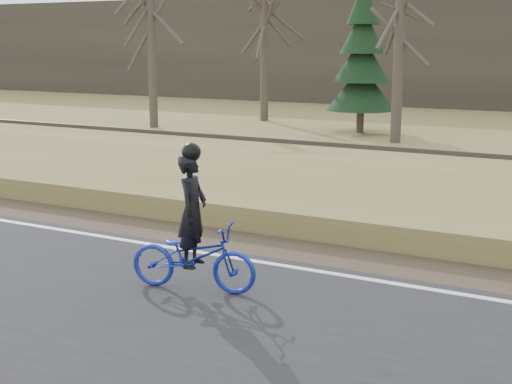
% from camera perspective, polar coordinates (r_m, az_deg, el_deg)
% --- Properties ---
extents(ground, '(120.00, 120.00, 0.00)m').
position_cam_1_polar(ground, '(11.02, -0.44, -6.17)').
color(ground, olive).
rests_on(ground, ground).
extents(road, '(120.00, 6.00, 0.06)m').
position_cam_1_polar(road, '(9.02, -8.15, -10.29)').
color(road, black).
rests_on(road, ground).
extents(edge_line, '(120.00, 0.12, 0.01)m').
position_cam_1_polar(edge_line, '(11.16, 0.05, -5.57)').
color(edge_line, silver).
rests_on(edge_line, road).
extents(shoulder, '(120.00, 1.60, 0.04)m').
position_cam_1_polar(shoulder, '(12.03, 2.30, -4.51)').
color(shoulder, '#473A2B').
rests_on(shoulder, ground).
extents(embankment, '(120.00, 5.00, 0.44)m').
position_cam_1_polar(embankment, '(14.66, 7.41, -0.79)').
color(embankment, olive).
rests_on(embankment, ground).
extents(ballast, '(120.00, 3.00, 0.45)m').
position_cam_1_polar(ballast, '(18.20, 11.66, 1.57)').
color(ballast, slate).
rests_on(ballast, ground).
extents(railroad, '(120.00, 2.40, 0.29)m').
position_cam_1_polar(railroad, '(18.14, 11.70, 2.51)').
color(railroad, black).
rests_on(railroad, ballast).
extents(cyclist, '(1.89, 0.97, 2.05)m').
position_cam_1_polar(cyclist, '(9.80, -5.06, -4.24)').
color(cyclist, navy).
rests_on(cyclist, road).
extents(bare_tree_far_left, '(0.36, 0.36, 7.24)m').
position_cam_1_polar(bare_tree_far_left, '(29.28, -8.37, 12.21)').
color(bare_tree_far_left, '#493E36').
rests_on(bare_tree_far_left, ground).
extents(bare_tree_left, '(0.36, 0.36, 8.16)m').
position_cam_1_polar(bare_tree_left, '(31.47, 0.68, 13.14)').
color(bare_tree_left, '#493E36').
rests_on(bare_tree_left, ground).
extents(bare_tree_near_left, '(0.36, 0.36, 6.61)m').
position_cam_1_polar(bare_tree_near_left, '(24.92, 11.37, 11.45)').
color(bare_tree_near_left, '#493E36').
rests_on(bare_tree_near_left, ground).
extents(conifer, '(2.60, 2.60, 5.73)m').
position_cam_1_polar(conifer, '(27.50, 8.47, 10.34)').
color(conifer, '#493E36').
rests_on(conifer, ground).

